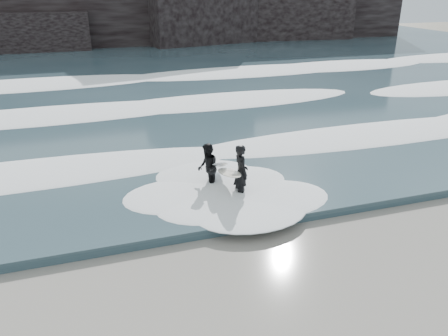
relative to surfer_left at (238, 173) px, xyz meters
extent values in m
plane|color=#7B705A|center=(-0.36, -5.07, -0.98)|extent=(120.00, 120.00, 0.00)
cube|color=#2D424C|center=(-0.36, 23.93, -0.83)|extent=(90.00, 52.00, 0.30)
ellipsoid|color=white|center=(-0.36, 3.93, -0.58)|extent=(60.00, 3.20, 0.20)
ellipsoid|color=white|center=(-0.36, 10.93, -0.56)|extent=(60.00, 4.00, 0.24)
ellipsoid|color=white|center=(-0.36, 19.93, -0.53)|extent=(60.00, 4.80, 0.30)
imported|color=black|center=(0.09, -0.01, -0.01)|extent=(0.48, 0.72, 1.93)
ellipsoid|color=silver|center=(-0.31, 0.04, 0.03)|extent=(0.83, 2.30, 0.73)
imported|color=black|center=(-0.79, 0.92, -0.11)|extent=(0.79, 0.94, 1.73)
ellipsoid|color=silver|center=(-0.37, 0.92, -0.05)|extent=(0.90, 1.92, 1.00)
camera|label=1|loc=(-4.44, -12.28, 5.74)|focal=35.00mm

